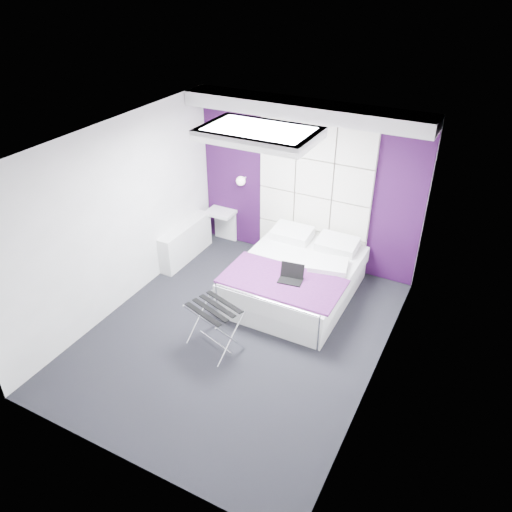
{
  "coord_description": "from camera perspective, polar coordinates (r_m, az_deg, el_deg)",
  "views": [
    {
      "loc": [
        2.57,
        -4.43,
        4.33
      ],
      "look_at": [
        0.09,
        0.35,
        1.04
      ],
      "focal_mm": 35.0,
      "sensor_mm": 36.0,
      "label": 1
    }
  ],
  "objects": [
    {
      "name": "bed",
      "position": [
        7.25,
        4.58,
        -2.58
      ],
      "size": [
        1.64,
        1.97,
        0.69
      ],
      "color": "white",
      "rests_on": "floor"
    },
    {
      "name": "nightstand",
      "position": [
        8.48,
        -4.06,
        5.0
      ],
      "size": [
        0.47,
        0.36,
        0.05
      ],
      "primitive_type": "cube",
      "color": "white",
      "rests_on": "wall_back"
    },
    {
      "name": "soffit",
      "position": [
        7.12,
        5.52,
        16.35
      ],
      "size": [
        3.58,
        0.5,
        0.2
      ],
      "primitive_type": "cube",
      "color": "white",
      "rests_on": "wall_back"
    },
    {
      "name": "floor",
      "position": [
        6.71,
        -2.09,
        -8.84
      ],
      "size": [
        4.4,
        4.4,
        0.0
      ],
      "primitive_type": "plane",
      "color": "black",
      "rests_on": "ground"
    },
    {
      "name": "ceiling",
      "position": [
        5.41,
        -2.62,
        12.68
      ],
      "size": [
        4.4,
        4.4,
        0.0
      ],
      "primitive_type": "plane",
      "rotation": [
        3.14,
        0.0,
        0.0
      ],
      "color": "white",
      "rests_on": "wall_back"
    },
    {
      "name": "skylight",
      "position": [
        5.93,
        0.35,
        13.89
      ],
      "size": [
        1.36,
        0.86,
        0.12
      ],
      "primitive_type": null,
      "color": "white",
      "rests_on": "ceiling"
    },
    {
      "name": "laptop",
      "position": [
        6.72,
        4.12,
        -2.31
      ],
      "size": [
        0.32,
        0.23,
        0.23
      ],
      "rotation": [
        0.0,
        0.0,
        0.14
      ],
      "color": "black",
      "rests_on": "bed"
    },
    {
      "name": "luggage_rack",
      "position": [
        6.34,
        -4.73,
        -8.1
      ],
      "size": [
        0.63,
        0.46,
        0.62
      ],
      "rotation": [
        0.0,
        0.0,
        -0.31
      ],
      "color": "silver",
      "rests_on": "floor"
    },
    {
      "name": "radiator",
      "position": [
        8.2,
        -8.01,
        1.62
      ],
      "size": [
        0.22,
        1.2,
        0.6
      ],
      "primitive_type": "cube",
      "color": "white",
      "rests_on": "floor"
    },
    {
      "name": "wall_lamp",
      "position": [
        8.06,
        -1.61,
        8.67
      ],
      "size": [
        0.15,
        0.15,
        0.15
      ],
      "primitive_type": "sphere",
      "color": "white",
      "rests_on": "wall_back"
    },
    {
      "name": "wall_left",
      "position": [
        6.92,
        -15.44,
        4.22
      ],
      "size": [
        0.0,
        4.4,
        4.4
      ],
      "primitive_type": "plane",
      "rotation": [
        1.57,
        0.0,
        1.57
      ],
      "color": "silver",
      "rests_on": "floor"
    },
    {
      "name": "accent_wall",
      "position": [
        7.72,
        5.76,
        8.12
      ],
      "size": [
        3.58,
        0.02,
        2.58
      ],
      "primitive_type": "cube",
      "color": "#2F0D38",
      "rests_on": "wall_back"
    },
    {
      "name": "headboard",
      "position": [
        7.68,
        6.61,
        6.88
      ],
      "size": [
        1.8,
        0.08,
        2.3
      ],
      "primitive_type": null,
      "color": "silver",
      "rests_on": "wall_back"
    },
    {
      "name": "wall_back",
      "position": [
        7.73,
        5.79,
        8.14
      ],
      "size": [
        3.6,
        0.0,
        3.6
      ],
      "primitive_type": "plane",
      "rotation": [
        1.57,
        0.0,
        0.0
      ],
      "color": "silver",
      "rests_on": "floor"
    },
    {
      "name": "wall_right",
      "position": [
        5.43,
        14.51,
        -3.75
      ],
      "size": [
        0.0,
        4.4,
        4.4
      ],
      "primitive_type": "plane",
      "rotation": [
        1.57,
        0.0,
        -1.57
      ],
      "color": "silver",
      "rests_on": "floor"
    }
  ]
}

